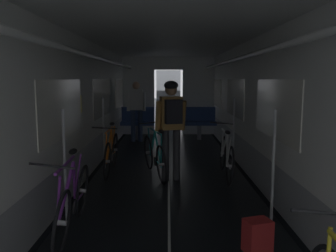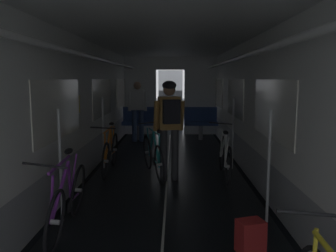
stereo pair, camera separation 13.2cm
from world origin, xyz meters
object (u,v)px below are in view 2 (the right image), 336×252
bicycle_purple (67,200)px  person_cyclist_aisle (170,120)px  bicycle_teal_in_aisle (153,155)px  person_standing_near_bench (138,107)px  bicycle_white (225,157)px  bench_seat_far_left (139,120)px  bench_seat_far_right (201,120)px  bicycle_orange (110,152)px  backpack_on_floor (250,237)px

bicycle_purple → person_cyclist_aisle: (1.15, 2.08, 0.69)m
bicycle_teal_in_aisle → person_standing_near_bench: 3.66m
bicycle_purple → bicycle_white: (2.13, 2.27, 0.00)m
bench_seat_far_left → bicycle_teal_in_aisle: bearing=-80.7°
bicycle_white → bench_seat_far_right: bearing=91.9°
person_cyclist_aisle → person_standing_near_bench: bearing=103.9°
bicycle_purple → bicycle_teal_in_aisle: (0.85, 2.35, 0.00)m
bicycle_teal_in_aisle → person_standing_near_bench: (-0.64, 3.56, 0.59)m
bench_seat_far_left → bicycle_orange: bench_seat_far_left is taller
bicycle_orange → backpack_on_floor: (1.99, -3.08, -0.21)m
bicycle_orange → bicycle_purple: size_ratio=1.00×
bench_seat_far_left → backpack_on_floor: (1.80, -6.74, -0.40)m
bicycle_orange → backpack_on_floor: 3.67m
bench_seat_far_right → backpack_on_floor: size_ratio=2.89×
bench_seat_far_left → bicycle_white: bearing=-64.3°
bicycle_orange → bicycle_purple: (-0.02, -2.62, -0.00)m
bicycle_orange → bicycle_white: (2.11, -0.35, -0.00)m
person_standing_near_bench → backpack_on_floor: 6.67m
bench_seat_far_right → bicycle_teal_in_aisle: bench_seat_far_right is taller
bench_seat_far_left → person_cyclist_aisle: bearing=-77.3°
bicycle_teal_in_aisle → person_standing_near_bench: size_ratio=0.98×
bicycle_white → backpack_on_floor: 2.74m
person_cyclist_aisle → person_standing_near_bench: size_ratio=1.03×
bicycle_white → person_standing_near_bench: (-1.93, 3.64, 0.59)m
bicycle_orange → bicycle_teal_in_aisle: bearing=-18.0°
bench_seat_far_left → bench_seat_far_right: size_ratio=1.00×
bicycle_purple → backpack_on_floor: size_ratio=4.98×
bicycle_white → bicycle_teal_in_aisle: (-1.28, 0.08, 0.00)m
bench_seat_far_right → bicycle_white: bearing=-88.1°
bicycle_white → person_standing_near_bench: person_standing_near_bench is taller
bicycle_orange → person_cyclist_aisle: person_cyclist_aisle is taller
bench_seat_far_right → person_cyclist_aisle: bearing=-101.5°
bicycle_white → person_standing_near_bench: 4.16m
bicycle_purple → bench_seat_far_left: bearing=88.2°
bicycle_purple → bicycle_teal_in_aisle: size_ratio=1.03×
bicycle_teal_in_aisle → backpack_on_floor: size_ratio=4.85×
bicycle_orange → bicycle_white: bearing=-9.5°
bench_seat_far_left → bicycle_purple: 6.29m
backpack_on_floor → bench_seat_far_left: bearing=105.0°
bicycle_white → person_cyclist_aisle: (-0.98, -0.19, 0.69)m
bicycle_teal_in_aisle → bench_seat_far_right: bearing=73.7°
bench_seat_far_left → bicycle_white: bench_seat_far_left is taller
bench_seat_far_left → bicycle_orange: (-0.18, -3.66, -0.18)m
bench_seat_far_left → person_standing_near_bench: size_ratio=0.58×
bench_seat_far_right → person_cyclist_aisle: size_ratio=0.57×
bicycle_purple → person_standing_near_bench: bearing=88.0°
person_cyclist_aisle → bicycle_teal_in_aisle: size_ratio=1.05×
bench_seat_far_right → bicycle_purple: same height
bicycle_orange → backpack_on_floor: size_ratio=4.97×
person_cyclist_aisle → bicycle_teal_in_aisle: person_cyclist_aisle is taller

